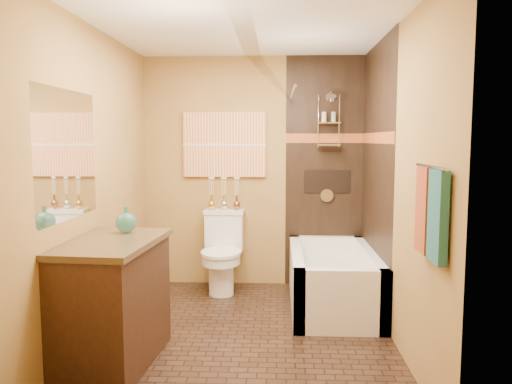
# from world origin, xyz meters

# --- Properties ---
(floor) EXTENTS (3.00, 3.00, 0.00)m
(floor) POSITION_xyz_m (0.00, 0.00, 0.00)
(floor) COLOR black
(floor) RESTS_ON ground
(wall_left) EXTENTS (0.02, 3.00, 2.50)m
(wall_left) POSITION_xyz_m (-1.20, 0.00, 1.25)
(wall_left) COLOR #AC8342
(wall_left) RESTS_ON floor
(wall_right) EXTENTS (0.02, 3.00, 2.50)m
(wall_right) POSITION_xyz_m (1.20, 0.00, 1.25)
(wall_right) COLOR #AC8342
(wall_right) RESTS_ON floor
(wall_back) EXTENTS (2.40, 0.02, 2.50)m
(wall_back) POSITION_xyz_m (0.00, 1.50, 1.25)
(wall_back) COLOR #AC8342
(wall_back) RESTS_ON floor
(wall_front) EXTENTS (2.40, 0.02, 2.50)m
(wall_front) POSITION_xyz_m (0.00, -1.50, 1.25)
(wall_front) COLOR #AC8342
(wall_front) RESTS_ON floor
(ceiling) EXTENTS (3.00, 3.00, 0.00)m
(ceiling) POSITION_xyz_m (0.00, 0.00, 2.50)
(ceiling) COLOR silver
(ceiling) RESTS_ON wall_back
(alcove_tile_back) EXTENTS (0.85, 0.01, 2.50)m
(alcove_tile_back) POSITION_xyz_m (0.78, 1.49, 1.25)
(alcove_tile_back) COLOR black
(alcove_tile_back) RESTS_ON wall_back
(alcove_tile_right) EXTENTS (0.01, 1.50, 2.50)m
(alcove_tile_right) POSITION_xyz_m (1.19, 0.75, 1.25)
(alcove_tile_right) COLOR black
(alcove_tile_right) RESTS_ON wall_right
(mosaic_band_back) EXTENTS (0.85, 0.01, 0.10)m
(mosaic_band_back) POSITION_xyz_m (0.78, 1.48, 1.62)
(mosaic_band_back) COLOR maroon
(mosaic_band_back) RESTS_ON alcove_tile_back
(mosaic_band_right) EXTENTS (0.01, 1.50, 0.10)m
(mosaic_band_right) POSITION_xyz_m (1.18, 0.75, 1.62)
(mosaic_band_right) COLOR maroon
(mosaic_band_right) RESTS_ON alcove_tile_right
(alcove_niche) EXTENTS (0.50, 0.01, 0.25)m
(alcove_niche) POSITION_xyz_m (0.80, 1.48, 1.15)
(alcove_niche) COLOR black
(alcove_niche) RESTS_ON alcove_tile_back
(shower_fixtures) EXTENTS (0.24, 0.33, 1.16)m
(shower_fixtures) POSITION_xyz_m (0.80, 1.38, 1.67)
(shower_fixtures) COLOR silver
(shower_fixtures) RESTS_ON floor
(curtain_rod) EXTENTS (0.03, 1.55, 0.03)m
(curtain_rod) POSITION_xyz_m (0.40, 0.75, 2.02)
(curtain_rod) COLOR silver
(curtain_rod) RESTS_ON wall_back
(towel_bar) EXTENTS (0.02, 0.55, 0.02)m
(towel_bar) POSITION_xyz_m (1.15, -1.05, 1.45)
(towel_bar) COLOR silver
(towel_bar) RESTS_ON wall_right
(towel_teal) EXTENTS (0.05, 0.22, 0.52)m
(towel_teal) POSITION_xyz_m (1.16, -1.18, 1.18)
(towel_teal) COLOR #1B505A
(towel_teal) RESTS_ON towel_bar
(towel_rust) EXTENTS (0.05, 0.22, 0.52)m
(towel_rust) POSITION_xyz_m (1.16, -0.92, 1.18)
(towel_rust) COLOR maroon
(towel_rust) RESTS_ON towel_bar
(sunset_painting) EXTENTS (0.90, 0.04, 0.70)m
(sunset_painting) POSITION_xyz_m (-0.32, 1.48, 1.55)
(sunset_painting) COLOR orange
(sunset_painting) RESTS_ON wall_back
(vanity_mirror) EXTENTS (0.01, 1.00, 0.90)m
(vanity_mirror) POSITION_xyz_m (-1.19, -0.56, 1.50)
(vanity_mirror) COLOR white
(vanity_mirror) RESTS_ON wall_left
(bathtub) EXTENTS (0.80, 1.50, 0.55)m
(bathtub) POSITION_xyz_m (0.80, 0.75, 0.22)
(bathtub) COLOR white
(bathtub) RESTS_ON floor
(toilet) EXTENTS (0.44, 0.64, 0.85)m
(toilet) POSITION_xyz_m (-0.32, 1.20, 0.43)
(toilet) COLOR white
(toilet) RESTS_ON floor
(vanity) EXTENTS (0.70, 1.07, 0.90)m
(vanity) POSITION_xyz_m (-0.92, -0.56, 0.45)
(vanity) COLOR black
(vanity) RESTS_ON floor
(teal_bottle) EXTENTS (0.20, 0.20, 0.24)m
(teal_bottle) POSITION_xyz_m (-0.87, -0.29, 1.00)
(teal_bottle) COLOR #287868
(teal_bottle) RESTS_ON vanity
(bud_vases) EXTENTS (0.35, 0.07, 0.34)m
(bud_vases) POSITION_xyz_m (-0.32, 1.39, 1.03)
(bud_vases) COLOR gold
(bud_vases) RESTS_ON toilet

